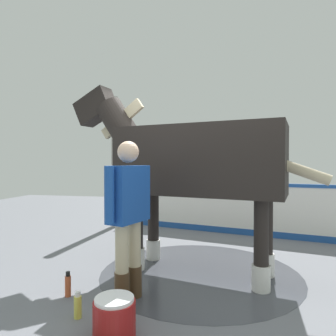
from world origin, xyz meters
TOP-DOWN VIEW (x-y plane):
  - ground_plane at (0.00, 0.00)m, footprint 16.00×16.00m
  - wet_patch at (-0.35, 0.07)m, footprint 2.50×2.50m
  - barrier_wall at (-2.55, 0.58)m, footprint 1.17×4.78m
  - roof_post_near at (-2.72, -2.01)m, footprint 0.16×0.16m
  - horse at (-0.37, -0.05)m, footprint 1.28×3.37m
  - handler at (0.56, -0.56)m, footprint 0.63×0.35m
  - wash_bucket at (1.17, -0.47)m, footprint 0.35×0.35m
  - bottle_shampoo at (0.98, -0.89)m, footprint 0.07×0.07m
  - bottle_spray at (0.60, -1.21)m, footprint 0.06×0.06m

SIDE VIEW (x-z plane):
  - ground_plane at x=0.00m, z-range -0.02..0.00m
  - wet_patch at x=-0.35m, z-range 0.00..0.00m
  - bottle_shampoo at x=0.98m, z-range -0.01..0.23m
  - bottle_spray at x=0.60m, z-range -0.01..0.25m
  - wash_bucket at x=1.17m, z-range 0.00..0.31m
  - barrier_wall at x=-2.55m, z-range -0.04..0.97m
  - handler at x=0.56m, z-range 0.12..1.73m
  - horse at x=-0.37m, z-range 0.15..2.64m
  - roof_post_near at x=-2.72m, z-range 0.00..2.82m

